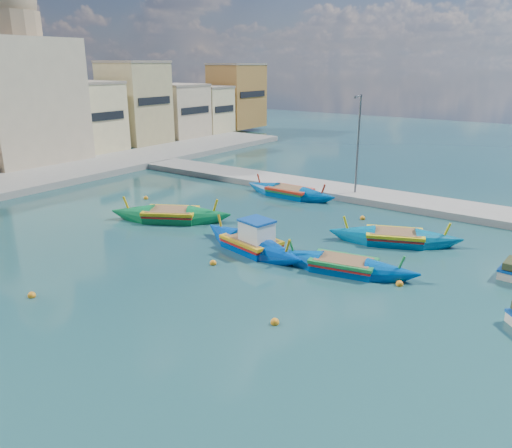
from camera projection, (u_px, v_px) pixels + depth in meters
ground at (312, 299)px, 22.69m from camera, size 160.00×160.00×0.00m
east_quay at (433, 206)px, 36.56m from camera, size 4.00×70.00×0.50m
church_block at (15, 82)px, 49.95m from camera, size 10.00×10.00×19.10m
quay_street_lamp at (358, 144)px, 38.18m from camera, size 1.18×0.16×8.00m
luzzu_blue_cabin at (252, 244)px, 28.51m from camera, size 3.82×8.46×2.91m
luzzu_cyan_mid at (289, 193)px, 40.05m from camera, size 2.18×8.61×2.53m
luzzu_green at (171, 216)px, 33.89m from camera, size 6.15×8.70×2.74m
luzzu_blue_south at (343, 266)px, 25.66m from camera, size 3.26×8.24×2.32m
luzzu_cyan_south at (394, 239)px, 29.64m from camera, size 4.99×8.30×2.53m
mooring_buoys at (237, 253)px, 27.89m from camera, size 20.32×22.41×0.36m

